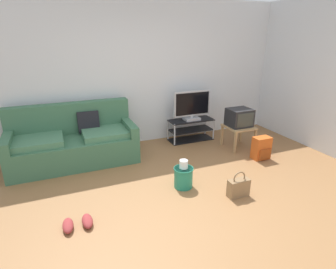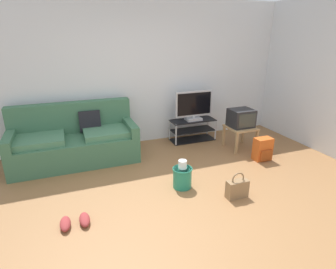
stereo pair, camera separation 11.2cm
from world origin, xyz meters
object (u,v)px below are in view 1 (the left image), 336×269
at_px(couch, 74,142).
at_px(backpack, 261,148).
at_px(handbag, 238,187).
at_px(side_table, 239,130).
at_px(flat_tv, 192,106).
at_px(crt_tv, 239,117).
at_px(tv_stand, 191,130).
at_px(cleaning_bucket, 183,176).
at_px(sneakers_pair, 78,223).

height_order(couch, backpack, couch).
relative_size(backpack, handbag, 1.08).
xyz_separation_m(side_table, handbag, (-1.02, -1.44, -0.23)).
height_order(backpack, handbag, backpack).
relative_size(flat_tv, crt_tv, 1.81).
relative_size(tv_stand, handbag, 2.45).
distance_m(crt_tv, cleaning_bucket, 1.91).
bearing_deg(flat_tv, sneakers_pair, -141.20).
bearing_deg(cleaning_bucket, crt_tv, 30.74).
relative_size(side_table, crt_tv, 1.17).
xyz_separation_m(tv_stand, cleaning_bucket, (-0.95, -1.64, -0.04)).
bearing_deg(tv_stand, backpack, -60.78).
height_order(flat_tv, cleaning_bucket, flat_tv).
distance_m(side_table, handbag, 1.78).
distance_m(crt_tv, sneakers_pair, 3.40).
relative_size(tv_stand, cleaning_bucket, 2.17).
bearing_deg(sneakers_pair, cleaning_bucket, 12.74).
height_order(flat_tv, sneakers_pair, flat_tv).
bearing_deg(backpack, handbag, -151.43).
relative_size(tv_stand, sneakers_pair, 2.69).
bearing_deg(handbag, side_table, 54.57).
height_order(couch, side_table, couch).
relative_size(couch, side_table, 4.08).
bearing_deg(handbag, sneakers_pair, 175.40).
bearing_deg(cleaning_bucket, flat_tv, 59.73).
relative_size(couch, crt_tv, 4.76).
xyz_separation_m(side_table, cleaning_bucket, (-1.60, -0.94, -0.19)).
xyz_separation_m(couch, flat_tv, (2.30, 0.14, 0.38)).
distance_m(tv_stand, backpack, 1.48).
xyz_separation_m(tv_stand, sneakers_pair, (-2.43, -1.98, -0.17)).
relative_size(couch, sneakers_pair, 6.03).
xyz_separation_m(backpack, cleaning_bucket, (-1.67, -0.35, -0.02)).
bearing_deg(flat_tv, crt_tv, -45.35).
bearing_deg(handbag, backpack, 38.06).
bearing_deg(backpack, sneakers_pair, -177.22).
xyz_separation_m(side_table, crt_tv, (0.00, 0.02, 0.23)).
bearing_deg(couch, sneakers_pair, -94.31).
bearing_deg(couch, handbag, -45.68).
bearing_deg(crt_tv, handbag, -125.12).
distance_m(couch, tv_stand, 2.31).
bearing_deg(side_table, cleaning_bucket, -149.69).
xyz_separation_m(side_table, sneakers_pair, (-3.09, -1.27, -0.32)).
relative_size(crt_tv, cleaning_bucket, 1.02).
height_order(crt_tv, cleaning_bucket, crt_tv).
bearing_deg(couch, side_table, -10.31).
distance_m(handbag, cleaning_bucket, 0.77).
bearing_deg(tv_stand, crt_tv, -46.30).
distance_m(tv_stand, sneakers_pair, 3.14).
relative_size(crt_tv, backpack, 1.08).
relative_size(flat_tv, backpack, 1.95).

